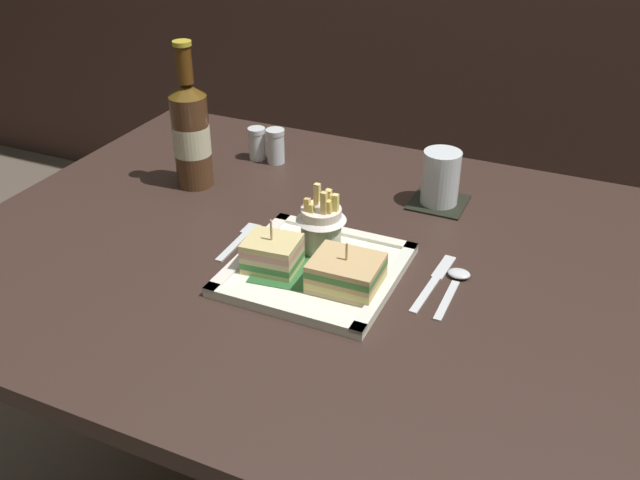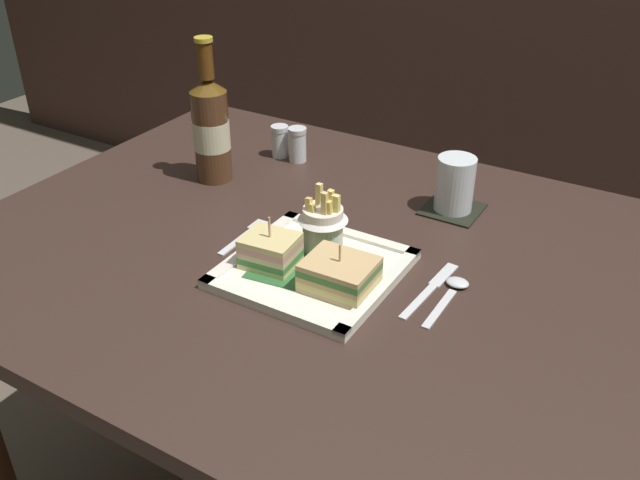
# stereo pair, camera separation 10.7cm
# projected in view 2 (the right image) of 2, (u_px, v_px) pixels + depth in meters

# --- Properties ---
(dining_table) EXTENTS (1.23, 0.92, 0.75)m
(dining_table) POSITION_uv_depth(u_px,v_px,m) (326.00, 324.00, 1.21)
(dining_table) COLOR #35241E
(dining_table) RESTS_ON ground_plane
(square_plate) EXTENTS (0.25, 0.25, 0.02)m
(square_plate) POSITION_uv_depth(u_px,v_px,m) (313.00, 269.00, 1.07)
(square_plate) COLOR white
(square_plate) RESTS_ON dining_table
(sandwich_half_left) EXTENTS (0.09, 0.08, 0.08)m
(sandwich_half_left) POSITION_uv_depth(u_px,v_px,m) (270.00, 251.00, 1.07)
(sandwich_half_left) COLOR #D7C280
(sandwich_half_left) RESTS_ON square_plate
(sandwich_half_right) EXTENTS (0.10, 0.09, 0.07)m
(sandwich_half_right) POSITION_uv_depth(u_px,v_px,m) (340.00, 275.00, 1.01)
(sandwich_half_right) COLOR tan
(sandwich_half_right) RESTS_ON square_plate
(fries_cup) EXTENTS (0.08, 0.08, 0.11)m
(fries_cup) POSITION_uv_depth(u_px,v_px,m) (323.00, 221.00, 1.09)
(fries_cup) COLOR silver
(fries_cup) RESTS_ON square_plate
(beer_bottle) EXTENTS (0.07, 0.07, 0.28)m
(beer_bottle) POSITION_uv_depth(u_px,v_px,m) (211.00, 128.00, 1.31)
(beer_bottle) COLOR #53331E
(beer_bottle) RESTS_ON dining_table
(drink_coaster) EXTENTS (0.10, 0.10, 0.00)m
(drink_coaster) POSITION_uv_depth(u_px,v_px,m) (452.00, 209.00, 1.25)
(drink_coaster) COLOR black
(drink_coaster) RESTS_ON dining_table
(water_glass) EXTENTS (0.07, 0.07, 0.10)m
(water_glass) POSITION_uv_depth(u_px,v_px,m) (455.00, 187.00, 1.23)
(water_glass) COLOR silver
(water_glass) RESTS_ON dining_table
(fork) EXTENTS (0.02, 0.13, 0.00)m
(fork) POSITION_uv_depth(u_px,v_px,m) (246.00, 235.00, 1.17)
(fork) COLOR silver
(fork) RESTS_ON dining_table
(knife) EXTENTS (0.03, 0.17, 0.00)m
(knife) POSITION_uv_depth(u_px,v_px,m) (432.00, 288.00, 1.04)
(knife) COLOR silver
(knife) RESTS_ON dining_table
(spoon) EXTENTS (0.03, 0.14, 0.01)m
(spoon) POSITION_uv_depth(u_px,v_px,m) (453.00, 290.00, 1.03)
(spoon) COLOR silver
(spoon) RESTS_ON dining_table
(salt_shaker) EXTENTS (0.04, 0.04, 0.07)m
(salt_shaker) POSITION_uv_depth(u_px,v_px,m) (280.00, 143.00, 1.44)
(salt_shaker) COLOR silver
(salt_shaker) RESTS_ON dining_table
(pepper_shaker) EXTENTS (0.04, 0.04, 0.07)m
(pepper_shaker) POSITION_uv_depth(u_px,v_px,m) (297.00, 146.00, 1.42)
(pepper_shaker) COLOR silver
(pepper_shaker) RESTS_ON dining_table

